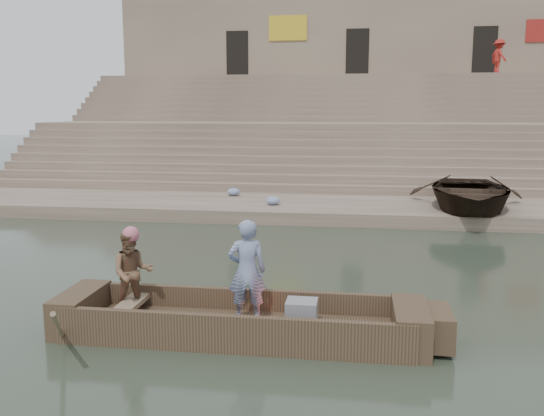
% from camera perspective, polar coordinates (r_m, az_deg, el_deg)
% --- Properties ---
extents(ground, '(120.00, 120.00, 0.00)m').
position_cam_1_polar(ground, '(11.54, 17.26, -8.10)').
color(ground, '#273226').
rests_on(ground, ground).
extents(lower_landing, '(32.00, 4.00, 0.40)m').
position_cam_1_polar(lower_landing, '(19.22, 13.68, -0.29)').
color(lower_landing, gray).
rests_on(lower_landing, ground).
extents(mid_landing, '(32.00, 3.00, 2.80)m').
position_cam_1_polar(mid_landing, '(26.50, 12.32, 5.05)').
color(mid_landing, gray).
rests_on(mid_landing, ground).
extents(upper_landing, '(32.00, 3.00, 5.20)m').
position_cam_1_polar(upper_landing, '(33.42, 11.58, 8.05)').
color(upper_landing, gray).
rests_on(upper_landing, ground).
extents(ghat_steps, '(32.00, 11.00, 5.20)m').
position_cam_1_polar(ghat_steps, '(28.16, 12.12, 6.13)').
color(ghat_steps, gray).
rests_on(ghat_steps, ground).
extents(building_wall, '(32.00, 5.07, 11.20)m').
position_cam_1_polar(building_wall, '(37.46, 11.41, 12.81)').
color(building_wall, gray).
rests_on(building_wall, ground).
extents(main_rowboat, '(5.00, 1.30, 0.22)m').
position_cam_1_polar(main_rowboat, '(9.12, -3.25, -11.73)').
color(main_rowboat, brown).
rests_on(main_rowboat, ground).
extents(rowboat_trim, '(6.04, 2.63, 2.02)m').
position_cam_1_polar(rowboat_trim, '(9.01, -1.95, -10.65)').
color(rowboat_trim, brown).
rests_on(rowboat_trim, ground).
extents(standing_man, '(0.65, 0.50, 1.59)m').
position_cam_1_polar(standing_man, '(8.90, -2.45, -6.13)').
color(standing_man, navy).
rests_on(standing_man, main_rowboat).
extents(rowing_man, '(0.80, 0.72, 1.35)m').
position_cam_1_polar(rowing_man, '(9.48, -13.41, -6.15)').
color(rowing_man, '#236A3F').
rests_on(rowing_man, main_rowboat).
extents(television, '(0.46, 0.42, 0.40)m').
position_cam_1_polar(television, '(8.88, 2.83, -10.19)').
color(television, gray).
rests_on(television, main_rowboat).
extents(beached_rowboat, '(4.04, 5.32, 1.03)m').
position_cam_1_polar(beached_rowboat, '(18.84, 18.62, 1.49)').
color(beached_rowboat, '#2D2116').
rests_on(beached_rowboat, lower_landing).
extents(pedestrian, '(1.00, 1.28, 1.74)m').
position_cam_1_polar(pedestrian, '(33.33, 21.19, 13.58)').
color(pedestrian, '#A5231C').
rests_on(pedestrian, upper_landing).
extents(cloth_bundles, '(2.10, 2.20, 0.26)m').
position_cam_1_polar(cloth_bundles, '(19.63, -1.93, 1.17)').
color(cloth_bundles, '#3F5999').
rests_on(cloth_bundles, lower_landing).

